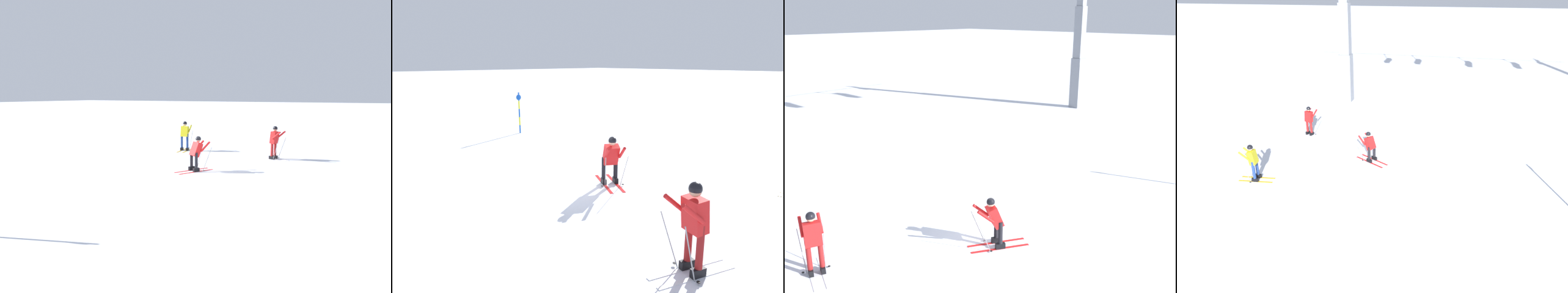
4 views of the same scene
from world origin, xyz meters
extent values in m
plane|color=white|center=(0.00, 0.00, 0.00)|extent=(260.00, 260.00, 0.00)
cube|color=red|center=(-0.75, -1.15, 0.01)|extent=(1.54, 0.93, 0.01)
cube|color=black|center=(-0.75, -1.15, 0.09)|extent=(0.30, 0.23, 0.16)
cylinder|color=black|center=(-0.75, -1.15, 0.50)|extent=(0.13, 0.13, 0.66)
cube|color=red|center=(-0.57, -0.83, 0.01)|extent=(1.54, 0.93, 0.01)
cube|color=black|center=(-0.57, -0.83, 0.09)|extent=(0.30, 0.23, 0.16)
cylinder|color=black|center=(-0.57, -0.83, 0.50)|extent=(0.13, 0.13, 0.66)
cube|color=red|center=(-0.76, -0.94, 0.94)|extent=(0.62, 0.60, 0.66)
sphere|color=beige|center=(-0.86, -0.88, 1.35)|extent=(0.22, 0.22, 0.22)
sphere|color=black|center=(-0.86, -0.88, 1.39)|extent=(0.24, 0.24, 0.24)
cylinder|color=red|center=(-1.16, -0.97, 1.07)|extent=(0.47, 0.32, 0.43)
cylinder|color=gray|center=(-1.22, -0.99, 0.45)|extent=(0.46, 0.14, 1.14)
cylinder|color=black|center=(-1.09, -1.12, 0.05)|extent=(0.07, 0.07, 0.01)
cylinder|color=red|center=(-0.93, -0.57, 1.07)|extent=(0.47, 0.32, 0.43)
cylinder|color=gray|center=(-0.95, -0.51, 0.45)|extent=(0.35, 0.34, 1.14)
cylinder|color=black|center=(-0.77, -0.56, 0.05)|extent=(0.07, 0.07, 0.01)
cylinder|color=blue|center=(7.97, -3.36, 0.21)|extent=(0.07, 0.07, 0.42)
cylinder|color=yellow|center=(7.97, -3.36, 0.63)|extent=(0.07, 0.07, 0.42)
cylinder|color=blue|center=(7.97, -3.36, 1.04)|extent=(0.07, 0.07, 0.42)
cylinder|color=yellow|center=(7.97, -3.36, 1.46)|extent=(0.07, 0.07, 0.42)
cylinder|color=blue|center=(7.97, -3.36, 1.88)|extent=(0.07, 0.07, 0.42)
cylinder|color=blue|center=(7.99, -3.36, 1.84)|extent=(0.02, 0.28, 0.28)
cube|color=white|center=(-5.09, 1.46, 0.01)|extent=(0.62, 1.59, 0.01)
cube|color=black|center=(-5.09, 1.46, 0.09)|extent=(0.19, 0.30, 0.16)
cylinder|color=maroon|center=(-5.09, 1.46, 0.58)|extent=(0.13, 0.13, 0.81)
cube|color=white|center=(-4.81, 1.36, 0.01)|extent=(0.62, 1.59, 0.01)
cube|color=black|center=(-4.81, 1.36, 0.09)|extent=(0.19, 0.30, 0.16)
cylinder|color=maroon|center=(-4.81, 1.36, 0.58)|extent=(0.13, 0.13, 0.81)
cube|color=red|center=(-4.94, 1.44, 1.12)|extent=(0.50, 0.44, 0.63)
sphere|color=tan|center=(-4.93, 1.46, 1.55)|extent=(0.22, 0.22, 0.22)
sphere|color=black|center=(-4.93, 1.46, 1.58)|extent=(0.24, 0.24, 0.24)
cylinder|color=red|center=(-5.08, 1.74, 1.26)|extent=(0.24, 0.49, 0.43)
cylinder|color=gray|center=(-5.11, 1.79, 0.55)|extent=(0.05, 0.40, 1.16)
cylinder|color=black|center=(-5.21, 1.64, 0.05)|extent=(0.07, 0.07, 0.01)
cylinder|color=red|center=(-4.65, 1.59, 1.26)|extent=(0.24, 0.49, 0.43)
cylinder|color=gray|center=(-4.59, 1.62, 0.55)|extent=(0.23, 0.34, 1.16)
cylinder|color=black|center=(-4.60, 1.43, 0.05)|extent=(0.07, 0.07, 0.01)
camera|label=1|loc=(12.22, 5.49, 3.30)|focal=31.35mm
camera|label=2|loc=(-7.84, 6.63, 3.64)|focal=33.21mm
camera|label=3|loc=(-9.47, -8.65, 6.43)|focal=41.64mm
camera|label=4|loc=(2.82, -15.74, 7.97)|focal=31.59mm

